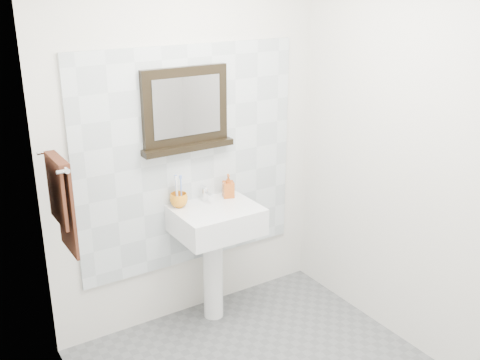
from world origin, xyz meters
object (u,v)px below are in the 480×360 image
Objects in this scene: framed_mirror at (185,111)px; hand_towel at (62,198)px; soap_dispenser at (228,186)px; toothbrush_cup at (179,200)px; pedestal_sink at (216,232)px.

framed_mirror is 1.15× the size of hand_towel.
soap_dispenser is 0.61m from framed_mirror.
framed_mirror is (0.10, 0.05, 0.58)m from toothbrush_cup.
toothbrush_cup is at bearing 15.42° from hand_towel.
pedestal_sink is at bearing 5.08° from hand_towel.
soap_dispenser is 0.30× the size of hand_towel.
hand_towel is at bearing -164.58° from toothbrush_cup.
soap_dispenser is at bearing -3.92° from toothbrush_cup.
hand_towel is (-1.18, -0.20, 0.23)m from soap_dispenser.
hand_towel is (-0.81, -0.22, 0.26)m from toothbrush_cup.
framed_mirror is at bearing 16.96° from hand_towel.
hand_towel reaches higher than toothbrush_cup.
toothbrush_cup is 0.37m from soap_dispenser.
pedestal_sink is 1.12m from hand_towel.
pedestal_sink is 0.33m from toothbrush_cup.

